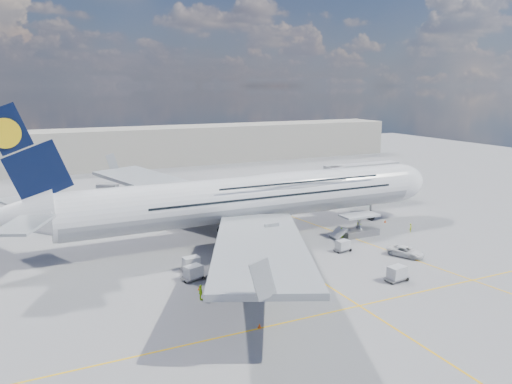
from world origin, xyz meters
name	(u,v)px	position (x,y,z in m)	size (l,w,h in m)	color
ground	(279,254)	(0.00, 0.00, 0.00)	(300.00, 300.00, 0.00)	gray
taxi_line_main	(279,254)	(0.00, 0.00, 0.01)	(0.25, 220.00, 0.01)	yellow
taxi_line_cross	(359,306)	(0.00, -20.00, 0.01)	(120.00, 0.25, 0.01)	yellow
taxi_line_diag	(321,227)	(14.00, 10.00, 0.01)	(0.25, 100.00, 0.01)	yellow
airliner	(252,197)	(0.26, 10.00, 6.87)	(77.26, 79.15, 23.71)	white
jet_bridge	(357,174)	(29.81, 20.94, 6.85)	(18.80, 12.10, 8.50)	#B7B7BC
cargo_loader	(358,228)	(16.82, 2.89, 1.25)	(8.53, 3.20, 3.67)	silver
terminal	(139,147)	(0.00, 95.00, 6.00)	(180.00, 16.00, 12.00)	#B2AD9E
tree_line	(209,136)	(40.00, 140.00, 4.00)	(160.00, 6.00, 8.00)	#193814
dolly_row_a	(193,272)	(-14.87, -4.15, 1.05)	(3.43, 2.53, 1.94)	gray
dolly_row_b	(203,274)	(-13.39, -3.58, 0.29)	(2.74, 1.71, 0.38)	gray
dolly_row_c	(289,284)	(-4.61, -11.62, 0.36)	(3.18, 1.75, 0.46)	gray
dolly_back	(191,263)	(-14.02, -0.68, 1.02)	(3.12, 1.84, 1.90)	gray
dolly_nose_far	(397,273)	(9.00, -15.91, 1.07)	(3.37, 2.15, 1.99)	gray
dolly_nose_near	(343,245)	(9.59, -2.95, 0.93)	(2.95, 1.91, 1.74)	gray
baggage_tug	(274,279)	(-6.08, -10.11, 0.81)	(3.18, 2.09, 1.83)	silver
catering_truck_inner	(187,213)	(-6.88, 23.70, 1.63)	(6.29, 4.38, 3.47)	gray
catering_truck_outer	(111,193)	(-16.65, 48.56, 1.70)	(6.67, 4.92, 3.67)	gray
service_van	(406,252)	(16.76, -8.91, 0.74)	(2.46, 5.33, 1.48)	white
crew_nose	(411,228)	(26.34, 0.53, 0.77)	(0.56, 0.37, 1.54)	#E8FF1A
crew_loader	(359,225)	(18.95, 5.45, 0.93)	(0.91, 0.71, 1.86)	#9BDF17
crew_wing	(201,292)	(-16.09, -10.57, 0.95)	(1.11, 0.46, 1.90)	#BAF81A
crew_van	(342,233)	(13.60, 3.02, 0.87)	(0.85, 0.55, 1.74)	#A5FC1A
crew_tug	(303,264)	(-0.21, -7.43, 0.97)	(1.25, 0.72, 1.94)	#C1FF1A
cone_nose	(385,221)	(26.42, 7.38, 0.25)	(0.41, 0.41, 0.53)	#FF560D
cone_wing_left_inner	(145,226)	(-14.83, 23.18, 0.31)	(0.50, 0.50, 0.64)	#FF560D
cone_wing_left_outer	(102,214)	(-20.53, 35.74, 0.25)	(0.41, 0.41, 0.52)	#FF560D
cone_wing_right_inner	(200,288)	(-15.25, -7.68, 0.29)	(0.47, 0.47, 0.60)	#FF560D
cone_wing_right_outer	(259,326)	(-12.83, -19.90, 0.25)	(0.40, 0.40, 0.52)	#FF560D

